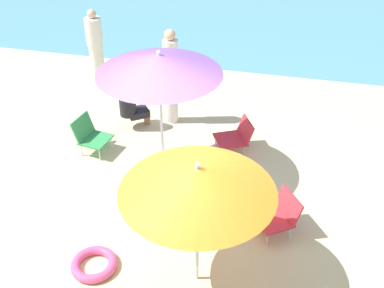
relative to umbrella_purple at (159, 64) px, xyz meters
The scene contains 11 objects.
ground_plane 2.29m from the umbrella_purple, 73.96° to the right, with size 40.00×40.00×0.00m, color beige.
umbrella_purple is the anchor object (origin of this frame).
umbrella_orange 2.18m from the umbrella_purple, 63.12° to the right, with size 1.70×1.70×1.77m.
beach_chair_a 2.59m from the umbrella_purple, 24.81° to the right, with size 0.70×0.70×0.56m.
beach_chair_d 2.05m from the umbrella_purple, 25.83° to the right, with size 0.60×0.62×0.60m.
beach_chair_e 2.08m from the umbrella_purple, 166.96° to the left, with size 0.59×0.56×0.62m.
beach_chair_f 2.09m from the umbrella_purple, 41.06° to the left, with size 0.72×0.69×0.55m.
person_a 1.85m from the umbrella_purple, 100.25° to the left, with size 0.27×0.27×1.77m.
person_b 2.02m from the umbrella_purple, 128.50° to the left, with size 0.53×0.48×1.03m.
person_d 3.86m from the umbrella_purple, 128.30° to the left, with size 0.34×0.34×1.52m.
swim_ring 2.76m from the umbrella_purple, 98.65° to the right, with size 0.58×0.58×0.12m, color #E54C7F.
Camera 1 is at (1.43, -4.43, 4.65)m, focal length 44.38 mm.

